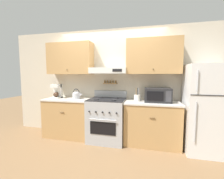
% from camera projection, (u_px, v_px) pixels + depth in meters
% --- Properties ---
extents(ground_plane, '(16.00, 16.00, 0.00)m').
position_uv_depth(ground_plane, '(104.00, 145.00, 3.13)').
color(ground_plane, brown).
extents(wall_back, '(5.20, 0.46, 2.55)m').
position_uv_depth(wall_back, '(110.00, 75.00, 3.55)').
color(wall_back, beige).
rests_on(wall_back, ground_plane).
extents(counter_left, '(1.12, 0.62, 0.91)m').
position_uv_depth(counter_left, '(69.00, 117.00, 3.62)').
color(counter_left, tan).
rests_on(counter_left, ground_plane).
extents(counter_right, '(1.14, 0.62, 0.91)m').
position_uv_depth(counter_right, '(152.00, 123.00, 3.17)').
color(counter_right, tan).
rests_on(counter_right, ground_plane).
extents(stove_range, '(0.79, 0.70, 1.10)m').
position_uv_depth(stove_range, '(107.00, 120.00, 3.35)').
color(stove_range, '#ADAFB5').
rests_on(stove_range, ground_plane).
extents(refrigerator, '(0.81, 0.74, 1.67)m').
position_uv_depth(refrigerator, '(208.00, 109.00, 2.83)').
color(refrigerator, white).
rests_on(refrigerator, ground_plane).
extents(tea_kettle, '(0.23, 0.18, 0.24)m').
position_uv_depth(tea_kettle, '(76.00, 95.00, 3.55)').
color(tea_kettle, '#B7B7BC').
rests_on(tea_kettle, counter_left).
extents(coffee_maker, '(0.20, 0.22, 0.33)m').
position_uv_depth(coffee_maker, '(57.00, 91.00, 3.69)').
color(coffee_maker, white).
rests_on(coffee_maker, counter_left).
extents(microwave, '(0.53, 0.40, 0.29)m').
position_uv_depth(microwave, '(158.00, 95.00, 3.14)').
color(microwave, '#232326').
rests_on(microwave, counter_right).
extents(utensil_crock, '(0.14, 0.14, 0.29)m').
position_uv_depth(utensil_crock, '(137.00, 98.00, 3.22)').
color(utensil_crock, silver).
rests_on(utensil_crock, counter_right).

